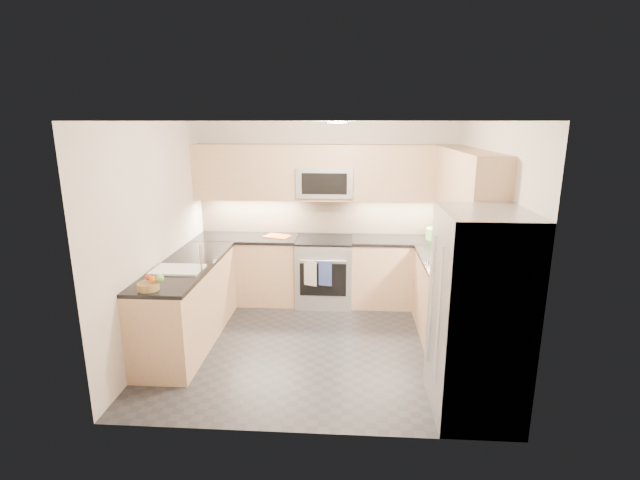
{
  "coord_description": "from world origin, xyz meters",
  "views": [
    {
      "loc": [
        0.34,
        -4.89,
        2.49
      ],
      "look_at": [
        0.0,
        0.35,
        1.15
      ],
      "focal_mm": 26.0,
      "sensor_mm": 36.0,
      "label": 1
    }
  ],
  "objects_px": {
    "gas_range": "(324,272)",
    "refrigerator": "(478,315)",
    "cutting_board": "(277,236)",
    "microwave": "(325,182)",
    "fruit_basket": "(148,286)",
    "utensil_bowl": "(436,234)"
  },
  "relations": [
    {
      "from": "gas_range",
      "to": "cutting_board",
      "type": "relative_size",
      "value": 2.62
    },
    {
      "from": "microwave",
      "to": "refrigerator",
      "type": "distance_m",
      "value": 3.04
    },
    {
      "from": "cutting_board",
      "to": "fruit_basket",
      "type": "bearing_deg",
      "value": -112.39
    },
    {
      "from": "utensil_bowl",
      "to": "fruit_basket",
      "type": "relative_size",
      "value": 1.31
    },
    {
      "from": "cutting_board",
      "to": "fruit_basket",
      "type": "height_order",
      "value": "fruit_basket"
    },
    {
      "from": "microwave",
      "to": "refrigerator",
      "type": "height_order",
      "value": "microwave"
    },
    {
      "from": "utensil_bowl",
      "to": "fruit_basket",
      "type": "height_order",
      "value": "utensil_bowl"
    },
    {
      "from": "microwave",
      "to": "cutting_board",
      "type": "xyz_separation_m",
      "value": [
        -0.66,
        -0.07,
        -0.75
      ]
    },
    {
      "from": "microwave",
      "to": "cutting_board",
      "type": "relative_size",
      "value": 2.19
    },
    {
      "from": "refrigerator",
      "to": "cutting_board",
      "type": "bearing_deg",
      "value": 130.45
    },
    {
      "from": "gas_range",
      "to": "utensil_bowl",
      "type": "xyz_separation_m",
      "value": [
        1.51,
        0.04,
        0.56
      ]
    },
    {
      "from": "utensil_bowl",
      "to": "cutting_board",
      "type": "height_order",
      "value": "utensil_bowl"
    },
    {
      "from": "utensil_bowl",
      "to": "fruit_basket",
      "type": "bearing_deg",
      "value": -144.81
    },
    {
      "from": "gas_range",
      "to": "microwave",
      "type": "distance_m",
      "value": 1.25
    },
    {
      "from": "utensil_bowl",
      "to": "fruit_basket",
      "type": "distance_m",
      "value": 3.76
    },
    {
      "from": "microwave",
      "to": "utensil_bowl",
      "type": "distance_m",
      "value": 1.66
    },
    {
      "from": "cutting_board",
      "to": "fruit_basket",
      "type": "xyz_separation_m",
      "value": [
        -0.9,
        -2.18,
        0.03
      ]
    },
    {
      "from": "fruit_basket",
      "to": "utensil_bowl",
      "type": "bearing_deg",
      "value": 35.19
    },
    {
      "from": "microwave",
      "to": "utensil_bowl",
      "type": "bearing_deg",
      "value": -3.32
    },
    {
      "from": "gas_range",
      "to": "refrigerator",
      "type": "xyz_separation_m",
      "value": [
        1.45,
        -2.43,
        0.45
      ]
    },
    {
      "from": "fruit_basket",
      "to": "cutting_board",
      "type": "bearing_deg",
      "value": 67.61
    },
    {
      "from": "gas_range",
      "to": "refrigerator",
      "type": "bearing_deg",
      "value": -59.12
    }
  ]
}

